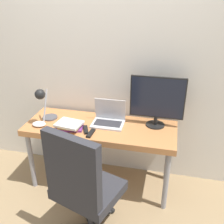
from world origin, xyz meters
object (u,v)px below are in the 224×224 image
Objects in this scene: monitor at (157,100)px; desk_lamp at (43,101)px; book_stack at (69,126)px; laptop at (109,119)px; game_controller at (39,124)px; office_chair at (82,183)px.

desk_lamp is at bearing -169.72° from monitor.
laptop is at bearing 30.26° from book_stack.
game_controller is (-1.13, -0.28, -0.26)m from monitor.
desk_lamp is at bearing 133.61° from office_chair.
laptop is 1.13× the size of book_stack.
monitor is 1.88× the size of book_stack.
desk_lamp is 1.36× the size of book_stack.
monitor is 3.84× the size of game_controller.
game_controller is (-0.03, -0.08, -0.22)m from desk_lamp.
laptop is at bearing 87.57° from office_chair.
game_controller is at bearing -166.15° from monitor.
monitor is at bearing 10.28° from desk_lamp.
laptop reaches higher than game_controller.
laptop reaches higher than book_stack.
laptop is at bearing 11.62° from desk_lamp.
game_controller is at bearing -111.77° from desk_lamp.
game_controller is at bearing -162.51° from laptop.
monitor reaches higher than laptop.
monitor reaches higher than office_chair.
laptop is 0.30× the size of office_chair.
laptop is 0.70m from game_controller.
desk_lamp reaches higher than laptop.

